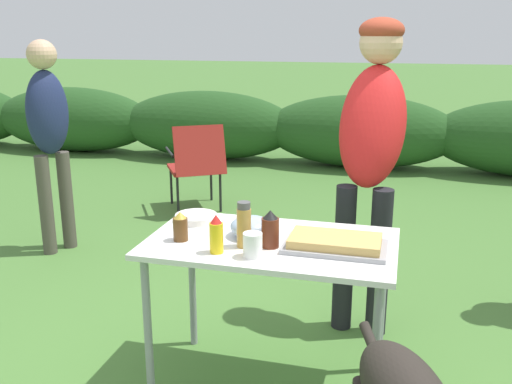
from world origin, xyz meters
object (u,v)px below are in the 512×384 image
Objects in this scene: folding_table at (271,257)px; plate_stack at (196,218)px; mustard_bottle at (216,235)px; food_tray at (335,243)px; spice_jar at (244,225)px; standing_person_with_beanie at (49,126)px; standing_person_in_red_jacket at (372,137)px; camp_chair_green_behind_table at (197,163)px; paper_cup_stack at (253,245)px; mixing_bowl at (251,227)px; beer_bottle at (180,227)px; bbq_sauce_bottle at (270,230)px.

plate_stack reaches higher than folding_table.
food_tray is at bearing 19.26° from mustard_bottle.
standing_person_with_beanie is (-1.89, 1.40, 0.13)m from spice_jar.
standing_person_with_beanie is (-2.28, 1.34, 0.20)m from food_tray.
camp_chair_green_behind_table is (-1.68, 1.74, -0.62)m from standing_person_in_red_jacket.
paper_cup_stack reaches higher than camp_chair_green_behind_table.
camp_chair_green_behind_table is (-1.12, 2.72, -0.35)m from mustard_bottle.
mustard_bottle is at bearing -160.74° from food_tray.
standing_person_in_red_jacket is (0.47, 0.88, 0.25)m from spice_jar.
paper_cup_stack is at bearing -44.07° from plate_stack.
food_tray is at bearing -16.11° from plate_stack.
standing_person_with_beanie is at bearing 146.03° from mixing_bowl.
beer_bottle is (0.03, -0.27, 0.05)m from plate_stack.
plate_stack is at bearing 155.96° from mixing_bowl.
food_tray is at bearing 10.29° from spice_jar.
beer_bottle is (-0.39, -0.10, 0.14)m from folding_table.
standing_person_with_beanie reaches higher than paper_cup_stack.
standing_person_with_beanie is (-1.89, 1.27, 0.18)m from mixing_bowl.
mixing_bowl is (-0.10, 0.03, 0.12)m from folding_table.
paper_cup_stack is at bearing -16.28° from beer_bottle.
paper_cup_stack reaches higher than folding_table.
plate_stack is 0.44m from mustard_bottle.
food_tray is 2.65m from standing_person_with_beanie.
standing_person_in_red_jacket is 2.06× the size of camp_chair_green_behind_table.
standing_person_with_beanie is at bearing 140.19° from mustard_bottle.
plate_stack is 1.03× the size of spice_jar.
folding_table is 0.43m from beer_bottle.
paper_cup_stack reaches higher than mixing_bowl.
folding_table is at bearing 81.36° from paper_cup_stack.
spice_jar is 2.36m from standing_person_with_beanie.
plate_stack is at bearing 139.71° from spice_jar.
plate_stack is at bearing -101.22° from standing_person_with_beanie.
folding_table is at bearing -18.19° from mixing_bowl.
spice_jar is at bearing 122.82° from paper_cup_stack.
spice_jar is (-0.11, -0.02, 0.02)m from bbq_sauce_bottle.
paper_cup_stack is 0.16m from mustard_bottle.
standing_person_in_red_jacket is at bearing 49.03° from beer_bottle.
food_tray is 3.28× the size of beer_bottle.
camp_chair_green_behind_table is at bearing 114.80° from spice_jar.
bbq_sauce_bottle reaches higher than paper_cup_stack.
mixing_bowl is at bearing 91.47° from spice_jar.
mixing_bowl is at bearing 136.71° from bbq_sauce_bottle.
plate_stack is 2.00× the size of paper_cup_stack.
bbq_sauce_bottle reaches higher than food_tray.
plate_stack is at bearing 96.27° from beer_bottle.
plate_stack is at bearing -136.72° from standing_person_in_red_jacket.
spice_jar is (0.00, -0.13, 0.05)m from mixing_bowl.
folding_table is 0.24m from paper_cup_stack.
folding_table is 0.69× the size of standing_person_with_beanie.
standing_person_in_red_jacket is at bearing 64.60° from folding_table.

